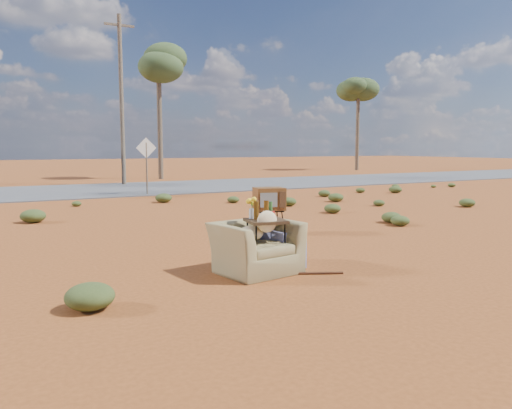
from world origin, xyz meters
TOP-DOWN VIEW (x-y plane):
  - ground at (0.00, 0.00)m, footprint 140.00×140.00m
  - highway at (0.00, 15.00)m, footprint 140.00×7.00m
  - armchair at (-0.47, -0.34)m, footprint 1.43×1.05m
  - tv_unit at (1.27, 2.37)m, footprint 0.71×0.62m
  - side_table at (-0.45, -0.36)m, footprint 0.64×0.64m
  - rusty_bar at (-0.13, -0.78)m, footprint 1.26×0.64m
  - road_sign at (1.50, 12.00)m, footprint 0.78×0.06m
  - eucalyptus_center at (5.00, 21.00)m, footprint 3.20×3.20m
  - eucalyptus_right at (22.00, 24.00)m, footprint 3.20×3.20m
  - utility_pole_center at (2.00, 17.50)m, footprint 1.40×0.20m
  - scrub_patch at (-0.82, 4.41)m, footprint 17.49×8.07m

SIDE VIEW (x-z plane):
  - ground at x=0.00m, z-range 0.00..0.00m
  - rusty_bar at x=-0.13m, z-range 0.00..0.04m
  - highway at x=0.00m, z-range 0.00..0.04m
  - scrub_patch at x=-0.82m, z-range -0.03..0.30m
  - armchair at x=-0.47m, z-range -0.03..0.97m
  - tv_unit at x=1.27m, z-range 0.24..1.23m
  - side_table at x=-0.45m, z-range 0.26..1.35m
  - road_sign at x=1.50m, z-range 0.41..2.60m
  - utility_pole_center at x=2.00m, z-range 0.15..8.15m
  - eucalyptus_right at x=22.00m, z-range 2.39..9.49m
  - eucalyptus_center at x=5.00m, z-range 2.63..10.23m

